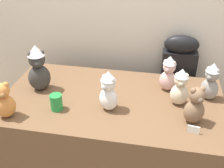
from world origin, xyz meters
name	(u,v)px	position (x,y,z in m)	size (l,w,h in m)	color
display_table	(112,139)	(0.00, 0.25, 0.38)	(1.54, 0.86, 0.75)	brown
instrument_case	(175,91)	(0.46, 0.81, 0.53)	(0.28, 0.13, 1.04)	black
teddy_bear_blush	(168,74)	(0.37, 0.45, 0.88)	(0.15, 0.13, 0.27)	beige
teddy_bear_mocha	(195,106)	(0.54, 0.09, 0.87)	(0.16, 0.15, 0.25)	#7F6047
teddy_bear_ash	(211,82)	(0.66, 0.38, 0.88)	(0.16, 0.15, 0.27)	gray
teddy_bear_charcoal	(38,69)	(-0.54, 0.28, 0.92)	(0.20, 0.19, 0.35)	#383533
teddy_bear_snow	(108,91)	(0.00, 0.13, 0.89)	(0.16, 0.16, 0.28)	white
teddy_bear_cream	(180,87)	(0.45, 0.28, 0.88)	(0.12, 0.11, 0.27)	beige
teddy_bear_ginger	(4,101)	(-0.62, -0.07, 0.86)	(0.16, 0.16, 0.25)	#D17F3D
party_cup_green	(56,102)	(-0.33, 0.06, 0.81)	(0.08, 0.08, 0.11)	#238C3D
name_card_front_left	(194,130)	(0.54, -0.02, 0.78)	(0.07, 0.01, 0.05)	white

